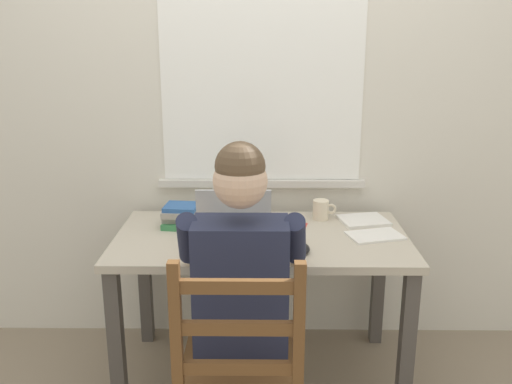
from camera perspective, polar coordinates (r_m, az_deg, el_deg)
name	(u,v)px	position (r m, az deg, el deg)	size (l,w,h in m)	color
ground_plane	(261,372)	(2.87, 0.48, -17.96)	(8.00, 8.00, 0.00)	gray
back_wall	(261,95)	(2.82, 0.56, 9.87)	(6.00, 0.08, 2.60)	silver
desk	(261,256)	(2.57, 0.51, -6.55)	(1.32, 0.70, 0.71)	#BCB29E
seated_person	(241,281)	(2.15, -1.50, -9.08)	(0.50, 0.60, 1.25)	#232842
wooden_chair	(239,375)	(2.02, -1.75, -18.22)	(0.42, 0.42, 0.94)	brown
laptop	(232,234)	(2.41, -2.43, -4.27)	(0.33, 0.28, 0.23)	#ADAFB2
computer_mouse	(302,248)	(2.35, 4.73, -5.77)	(0.06, 0.10, 0.03)	black
coffee_mug_white	(321,210)	(2.75, 6.64, -1.82)	(0.12, 0.08, 0.10)	beige
coffee_mug_dark	(247,214)	(2.69, -0.93, -2.24)	(0.11, 0.08, 0.09)	black
book_stack_main	(180,216)	(2.66, -7.76, -2.48)	(0.19, 0.18, 0.10)	#38844C
paper_pile_near_laptop	(363,220)	(2.76, 10.87, -2.86)	(0.22, 0.19, 0.01)	white
paper_pile_back_corner	(374,236)	(2.58, 12.02, -4.38)	(0.24, 0.16, 0.01)	white
paper_pile_side	(217,226)	(2.64, -4.01, -3.48)	(0.25, 0.19, 0.01)	white
landscape_photo_print	(293,225)	(2.67, 3.76, -3.41)	(0.13, 0.09, 0.00)	#C63D33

